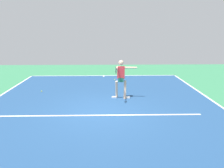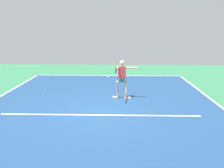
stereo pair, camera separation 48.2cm
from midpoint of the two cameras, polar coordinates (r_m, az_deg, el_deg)
The scene contains 8 objects.
ground_plane at distance 8.94m, azimuth -1.41°, elevation -6.90°, with size 23.69×23.69×0.00m, color #388456.
court_surface at distance 8.94m, azimuth -1.41°, elevation -6.89°, with size 10.21×13.94×0.00m, color navy.
court_line_baseline_near at distance 15.59m, azimuth -0.10°, elevation 2.21°, with size 10.21×0.10×0.01m, color white.
court_line_service at distance 8.49m, azimuth -1.58°, elevation -8.03°, with size 7.66×0.10×0.01m, color white.
court_line_centre_mark at distance 15.40m, azimuth -0.12°, elevation 2.05°, with size 0.10×0.30×0.01m, color white.
tennis_player at distance 10.21m, azimuth 3.94°, elevation 1.90°, with size 1.17×1.23×1.83m.
tennis_ball_centre_court at distance 12.19m, azimuth -15.97°, elevation -1.56°, with size 0.07×0.07×0.07m, color #CCE033.
tennis_ball_near_player at distance 14.13m, azimuth 2.66°, elevation 1.07°, with size 0.07×0.07×0.07m, color yellow.
Camera 2 is at (-0.69, 8.34, 3.19)m, focal length 35.34 mm.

